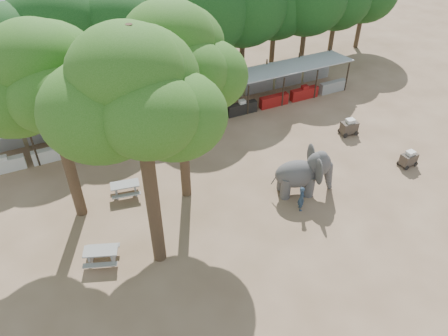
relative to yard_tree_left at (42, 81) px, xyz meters
name	(u,v)px	position (x,y,z in m)	size (l,w,h in m)	color
ground	(282,246)	(9.13, -7.19, -8.20)	(100.00, 100.00, 0.00)	brown
vendor_stalls	(185,106)	(9.13, 6.65, -7.02)	(28.00, 2.99, 2.80)	#979A9F
yard_tree_left	(42,81)	(0.00, 0.00, 0.00)	(7.10, 6.90, 11.02)	#332316
yard_tree_center	(134,96)	(3.00, -5.00, 1.01)	(7.10, 6.90, 12.04)	#332316
yard_tree_back	(173,59)	(6.00, -1.00, 0.34)	(7.10, 6.90, 11.36)	#332316
backdrop_trees	(158,25)	(9.13, 11.81, -2.69)	(46.46, 5.95, 8.33)	#332316
elephant	(304,173)	(12.52, -3.88, -6.80)	(3.78, 2.78, 2.80)	#3E3C3B
handler	(301,198)	(11.57, -5.19, -7.39)	(0.58, 0.39, 1.62)	#26384C
picnic_table_near	(101,254)	(0.42, -4.24, -7.65)	(2.08, 1.98, 0.84)	gray
picnic_table_far	(125,188)	(2.84, 0.26, -7.66)	(1.88, 1.74, 0.83)	gray
cart_front	(409,159)	(20.10, -4.63, -7.65)	(1.19, 0.82, 1.12)	#352C25
cart_back	(349,127)	(18.94, -0.02, -7.60)	(1.32, 0.93, 1.22)	#352C25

